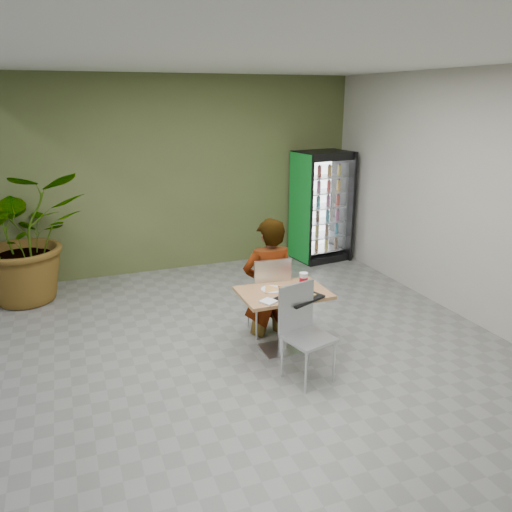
% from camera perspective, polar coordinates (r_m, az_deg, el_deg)
% --- Properties ---
extents(ground, '(7.00, 7.00, 0.00)m').
position_cam_1_polar(ground, '(5.76, 0.38, -11.83)').
color(ground, gray).
rests_on(ground, ground).
extents(room_envelope, '(6.00, 7.00, 3.20)m').
position_cam_1_polar(room_envelope, '(5.16, 0.41, 3.82)').
color(room_envelope, '#BAB6A8').
rests_on(room_envelope, ground).
extents(dining_table, '(0.99, 0.69, 0.75)m').
position_cam_1_polar(dining_table, '(5.73, 3.11, -6.03)').
color(dining_table, tan).
rests_on(dining_table, ground).
extents(chair_far, '(0.49, 0.49, 1.02)m').
position_cam_1_polar(chair_far, '(6.07, 1.60, -3.94)').
color(chair_far, silver).
rests_on(chair_far, ground).
extents(chair_near, '(0.54, 0.55, 1.01)m').
position_cam_1_polar(chair_near, '(5.24, 5.30, -7.78)').
color(chair_near, silver).
rests_on(chair_near, ground).
extents(seated_woman, '(0.69, 0.48, 1.79)m').
position_cam_1_polar(seated_woman, '(6.13, 1.47, -3.78)').
color(seated_woman, black).
rests_on(seated_woman, ground).
extents(pizza_plate, '(0.32, 0.25, 0.03)m').
position_cam_1_polar(pizza_plate, '(5.67, 1.83, -3.74)').
color(pizza_plate, white).
rests_on(pizza_plate, dining_table).
extents(soda_cup, '(0.10, 0.10, 0.17)m').
position_cam_1_polar(soda_cup, '(5.75, 5.45, -2.78)').
color(soda_cup, white).
rests_on(soda_cup, dining_table).
extents(napkin_stack, '(0.21, 0.21, 0.02)m').
position_cam_1_polar(napkin_stack, '(5.33, 1.43, -5.23)').
color(napkin_stack, white).
rests_on(napkin_stack, dining_table).
extents(cafeteria_tray, '(0.56, 0.49, 0.03)m').
position_cam_1_polar(cafeteria_tray, '(5.44, 4.99, -4.77)').
color(cafeteria_tray, black).
rests_on(cafeteria_tray, dining_table).
extents(beverage_fridge, '(0.97, 0.79, 1.95)m').
position_cam_1_polar(beverage_fridge, '(9.03, 7.50, 5.64)').
color(beverage_fridge, black).
rests_on(beverage_fridge, ground).
extents(potted_plant, '(1.93, 1.74, 1.89)m').
position_cam_1_polar(potted_plant, '(7.80, -24.96, 2.00)').
color(potted_plant, '#2A6428').
rests_on(potted_plant, ground).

